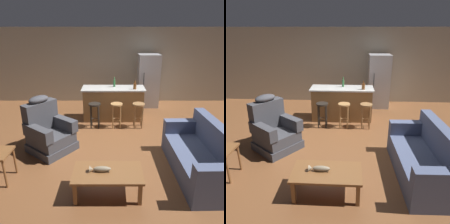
% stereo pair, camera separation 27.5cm
% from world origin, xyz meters
% --- Properties ---
extents(ground_plane, '(12.00, 12.00, 0.00)m').
position_xyz_m(ground_plane, '(0.00, 0.00, 0.00)').
color(ground_plane, brown).
extents(back_wall, '(12.00, 0.05, 2.60)m').
position_xyz_m(back_wall, '(0.00, 3.12, 1.30)').
color(back_wall, '#A89E89').
rests_on(back_wall, ground_plane).
extents(coffee_table, '(1.10, 0.60, 0.42)m').
position_xyz_m(coffee_table, '(-0.11, -1.88, 0.36)').
color(coffee_table, brown).
rests_on(coffee_table, ground_plane).
extents(fish_figurine, '(0.34, 0.10, 0.10)m').
position_xyz_m(fish_figurine, '(-0.23, -1.87, 0.46)').
color(fish_figurine, '#4C3823').
rests_on(fish_figurine, coffee_table).
extents(couch, '(0.88, 1.92, 0.94)m').
position_xyz_m(couch, '(1.60, -1.30, 0.34)').
color(couch, '#4C5675').
rests_on(couch, ground_plane).
extents(recliner_near_lamp, '(1.18, 1.18, 1.20)m').
position_xyz_m(recliner_near_lamp, '(-1.43, -0.45, 0.42)').
color(recliner_near_lamp, '#3D3D42').
rests_on(recliner_near_lamp, ground_plane).
extents(kitchen_island, '(1.80, 0.70, 0.95)m').
position_xyz_m(kitchen_island, '(0.00, 1.35, 0.48)').
color(kitchen_island, olive).
rests_on(kitchen_island, ground_plane).
extents(bar_stool_left, '(0.32, 0.32, 0.68)m').
position_xyz_m(bar_stool_left, '(-0.50, 0.72, 0.47)').
color(bar_stool_left, black).
rests_on(bar_stool_left, ground_plane).
extents(bar_stool_middle, '(0.32, 0.32, 0.68)m').
position_xyz_m(bar_stool_middle, '(0.08, 0.72, 0.47)').
color(bar_stool_middle, '#A87A47').
rests_on(bar_stool_middle, ground_plane).
extents(bar_stool_right, '(0.32, 0.32, 0.68)m').
position_xyz_m(bar_stool_right, '(0.67, 0.72, 0.47)').
color(bar_stool_right, olive).
rests_on(bar_stool_right, ground_plane).
extents(refrigerator, '(0.70, 0.69, 1.76)m').
position_xyz_m(refrigerator, '(1.18, 2.55, 0.88)').
color(refrigerator, '#B7B7BC').
rests_on(refrigerator, ground_plane).
extents(bottle_tall_green, '(0.09, 0.09, 0.24)m').
position_xyz_m(bottle_tall_green, '(0.60, 1.19, 1.04)').
color(bottle_tall_green, brown).
rests_on(bottle_tall_green, kitchen_island).
extents(bottle_short_amber, '(0.06, 0.06, 0.29)m').
position_xyz_m(bottle_short_amber, '(0.03, 1.46, 1.06)').
color(bottle_short_amber, '#2D6B38').
rests_on(bottle_short_amber, kitchen_island).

